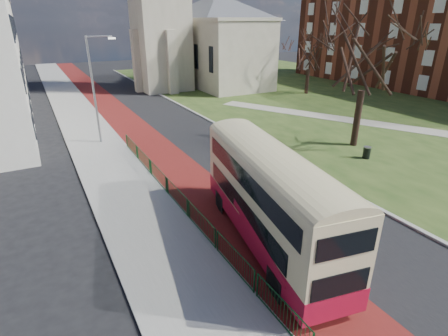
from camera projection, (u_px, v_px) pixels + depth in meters
ground at (285, 243)px, 15.46m from camera, size 160.00×160.00×0.00m
road_carriageway at (164, 127)px, 32.28m from camera, size 9.00×120.00×0.01m
bus_lane at (135, 131)px, 31.09m from camera, size 3.40×120.00×0.01m
pavement_west at (91, 137)px, 29.39m from camera, size 4.00×120.00×0.12m
kerb_west at (115, 133)px, 30.27m from camera, size 0.25×120.00×0.13m
kerb_east at (200, 115)px, 35.90m from camera, size 0.25×80.00×0.13m
grass_green at (341, 97)px, 44.68m from camera, size 40.00×80.00×0.04m
footpath at (391, 126)px, 32.33m from camera, size 18.84×32.82×0.03m
pedestrian_railing at (187, 209)px, 17.17m from camera, size 0.07×24.00×1.12m
brick_terrace at (435, 39)px, 46.60m from camera, size 10.30×44.30×13.50m
streetlamp at (95, 85)px, 26.29m from camera, size 2.13×0.18×8.00m
bus at (270, 194)px, 14.58m from camera, size 4.11×10.30×4.20m
winter_tree_near at (369, 43)px, 24.53m from camera, size 9.64×9.64×10.98m
winter_tree_far at (310, 50)px, 44.68m from camera, size 7.22×7.22×8.08m
litter_bin at (367, 153)px, 24.68m from camera, size 0.70×0.70×0.86m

